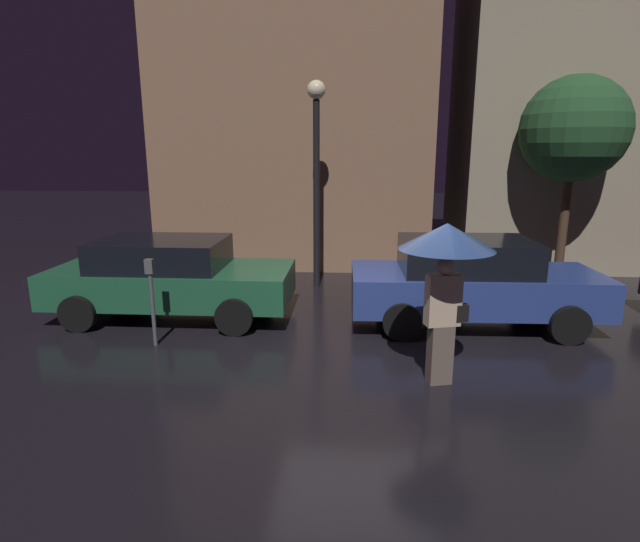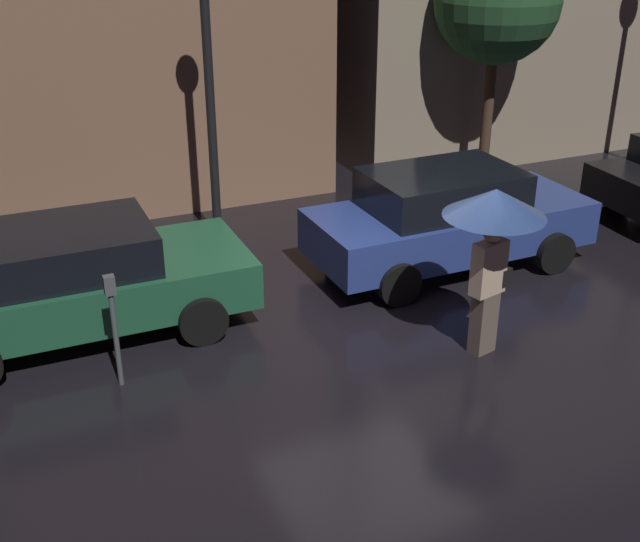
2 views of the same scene
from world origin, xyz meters
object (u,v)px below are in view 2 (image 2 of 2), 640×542
object	(u,v)px
parked_car_green	(74,279)
pedestrian_with_umbrella	(494,221)
parking_meter	(114,319)
parked_car_blue	(448,218)
street_lamp_near	(208,57)

from	to	relation	value
parked_car_green	pedestrian_with_umbrella	distance (m)	5.13
parked_car_green	parking_meter	xyz separation A→B (m)	(0.23, -1.42, 0.10)
parked_car_green	parked_car_blue	bearing A→B (deg)	-1.09
parked_car_blue	pedestrian_with_umbrella	bearing A→B (deg)	-112.24
parking_meter	parked_car_blue	bearing A→B (deg)	14.46
parked_car_blue	pedestrian_with_umbrella	distance (m)	2.66
parked_car_blue	street_lamp_near	bearing A→B (deg)	139.74
pedestrian_with_umbrella	parking_meter	distance (m)	4.38
parking_meter	street_lamp_near	distance (m)	4.74
parking_meter	street_lamp_near	world-z (taller)	street_lamp_near
pedestrian_with_umbrella	street_lamp_near	world-z (taller)	street_lamp_near
parked_car_green	pedestrian_with_umbrella	world-z (taller)	pedestrian_with_umbrella
pedestrian_with_umbrella	street_lamp_near	xyz separation A→B (m)	(-1.92, 4.64, 1.19)
parked_car_blue	parked_car_green	bearing A→B (deg)	177.80
parking_meter	street_lamp_near	size ratio (longest dim) A/B	0.31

